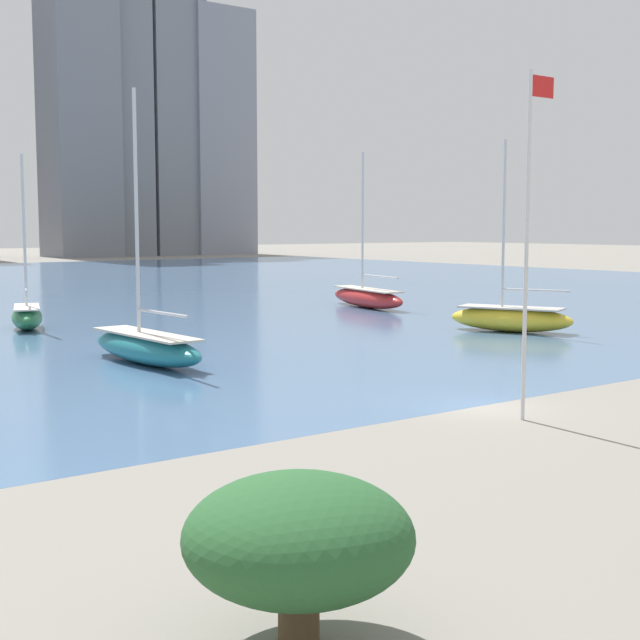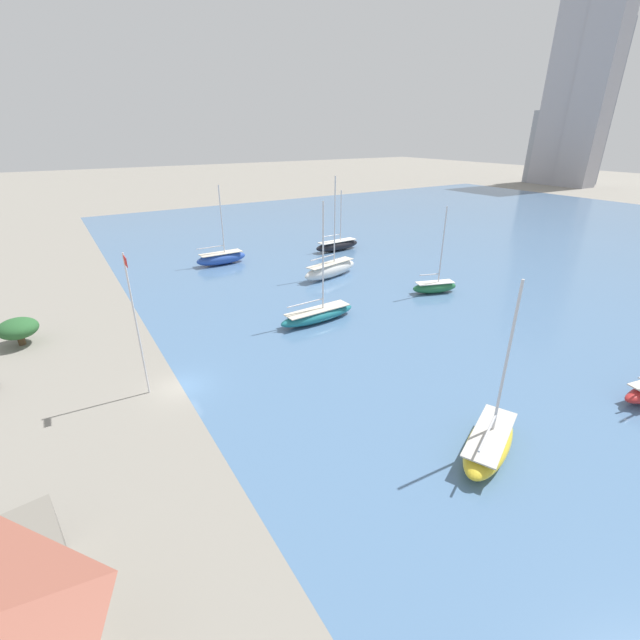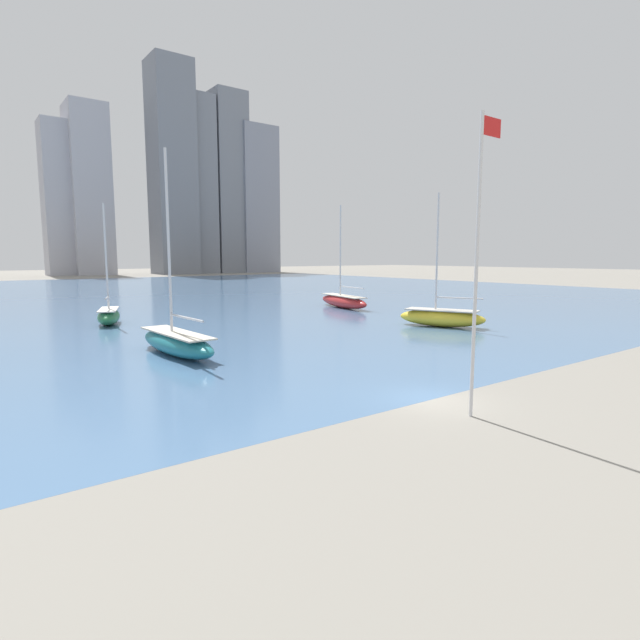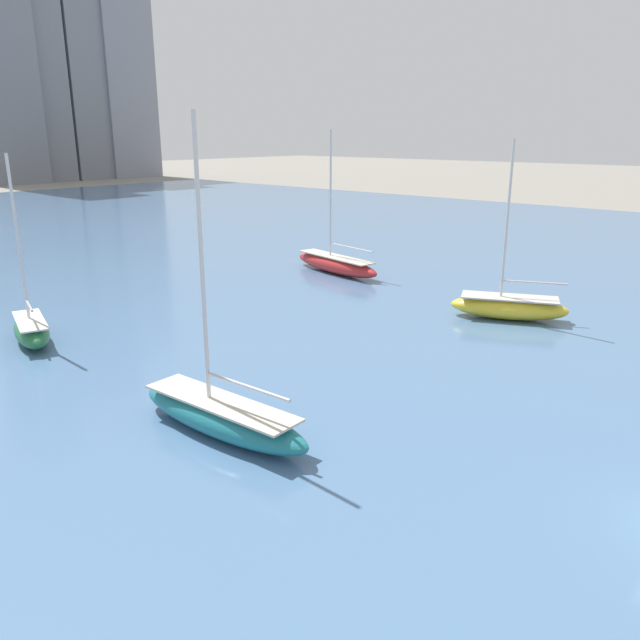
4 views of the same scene
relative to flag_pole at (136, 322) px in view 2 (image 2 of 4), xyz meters
The scene contains 10 objects.
ground_plane 6.87m from the flag_pole, 78.16° to the left, with size 500.00×500.00×0.00m, color gray.
harbor_water 72.77m from the flag_pole, 89.59° to the left, with size 180.00×140.00×0.00m.
flag_pole is the anchor object (origin of this frame).
yard_shrub 18.73m from the flag_pole, 150.51° to the right, with size 3.67×3.67×2.75m.
sailboat_white 34.47m from the flag_pole, 120.81° to the left, with size 4.30×10.25×14.14m.
sailboat_yellow 26.78m from the flag_pole, 42.28° to the left, with size 5.62×8.20×12.00m.
sailboat_green 38.00m from the flag_pole, 97.07° to the left, with size 3.75×6.42×11.23m.
sailboat_blue 37.31m from the flag_pole, 150.76° to the left, with size 2.73×8.21×12.24m.
sailboat_black 48.97m from the flag_pole, 127.40° to the left, with size 2.69×9.11×10.38m.
sailboat_teal 20.65m from the flag_pole, 104.18° to the left, with size 2.72×9.59×13.18m.
Camera 2 is at (32.08, -6.32, 19.72)m, focal length 24.00 mm.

